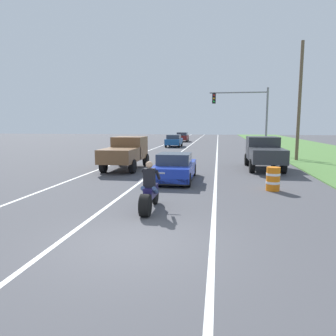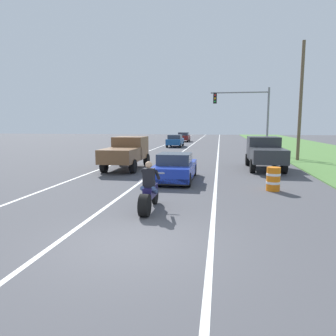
# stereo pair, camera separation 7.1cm
# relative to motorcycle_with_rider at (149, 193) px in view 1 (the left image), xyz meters

# --- Properties ---
(ground_plane) EXTENTS (160.00, 160.00, 0.00)m
(ground_plane) POSITION_rel_motorcycle_with_rider_xyz_m (0.25, -2.80, -0.59)
(ground_plane) COLOR #4C4C51
(lane_stripe_left_solid) EXTENTS (0.14, 120.00, 0.01)m
(lane_stripe_left_solid) POSITION_rel_motorcycle_with_rider_xyz_m (-5.15, 17.20, -0.59)
(lane_stripe_left_solid) COLOR white
(lane_stripe_left_solid) RESTS_ON ground
(lane_stripe_right_solid) EXTENTS (0.14, 120.00, 0.01)m
(lane_stripe_right_solid) POSITION_rel_motorcycle_with_rider_xyz_m (2.05, 17.20, -0.59)
(lane_stripe_right_solid) COLOR white
(lane_stripe_right_solid) RESTS_ON ground
(lane_stripe_centre_dashed) EXTENTS (0.14, 120.00, 0.01)m
(lane_stripe_centre_dashed) POSITION_rel_motorcycle_with_rider_xyz_m (-1.55, 17.20, -0.59)
(lane_stripe_centre_dashed) COLOR white
(lane_stripe_centre_dashed) RESTS_ON ground
(motorcycle_with_rider) EXTENTS (0.70, 2.21, 1.62)m
(motorcycle_with_rider) POSITION_rel_motorcycle_with_rider_xyz_m (0.00, 0.00, 0.00)
(motorcycle_with_rider) COLOR black
(motorcycle_with_rider) RESTS_ON ground
(sports_car_blue) EXTENTS (1.84, 4.30, 1.37)m
(sports_car_blue) POSITION_rel_motorcycle_with_rider_xyz_m (0.04, 5.69, 0.04)
(sports_car_blue) COLOR #1E38B2
(sports_car_blue) RESTS_ON ground
(pickup_truck_left_lane_brown) EXTENTS (2.02, 4.80, 1.98)m
(pickup_truck_left_lane_brown) POSITION_rel_motorcycle_with_rider_xyz_m (-3.52, 9.20, 0.51)
(pickup_truck_left_lane_brown) COLOR brown
(pickup_truck_left_lane_brown) RESTS_ON ground
(pickup_truck_right_shoulder_dark_grey) EXTENTS (2.02, 4.80, 1.98)m
(pickup_truck_right_shoulder_dark_grey) POSITION_rel_motorcycle_with_rider_xyz_m (4.96, 10.50, 0.51)
(pickup_truck_right_shoulder_dark_grey) COLOR #2D3035
(pickup_truck_right_shoulder_dark_grey) RESTS_ON ground
(traffic_light_mast_near) EXTENTS (5.19, 0.34, 6.00)m
(traffic_light_mast_near) POSITION_rel_motorcycle_with_rider_xyz_m (4.74, 19.84, 3.44)
(traffic_light_mast_near) COLOR gray
(traffic_light_mast_near) RESTS_ON ground
(utility_pole_roadside) EXTENTS (0.24, 0.24, 8.86)m
(utility_pole_roadside) POSITION_rel_motorcycle_with_rider_xyz_m (8.10, 15.68, 3.83)
(utility_pole_roadside) COLOR brown
(utility_pole_roadside) RESTS_ON ground
(construction_barrel_nearest) EXTENTS (0.58, 0.58, 1.00)m
(construction_barrel_nearest) POSITION_rel_motorcycle_with_rider_xyz_m (4.45, 3.93, -0.09)
(construction_barrel_nearest) COLOR orange
(construction_barrel_nearest) RESTS_ON ground
(distant_car_far_ahead) EXTENTS (1.80, 4.00, 1.50)m
(distant_car_far_ahead) POSITION_rel_motorcycle_with_rider_xyz_m (-3.29, 29.13, 0.18)
(distant_car_far_ahead) COLOR #194C8C
(distant_car_far_ahead) RESTS_ON ground
(distant_car_further_ahead) EXTENTS (1.80, 4.00, 1.50)m
(distant_car_further_ahead) POSITION_rel_motorcycle_with_rider_xyz_m (-3.60, 41.11, 0.18)
(distant_car_further_ahead) COLOR maroon
(distant_car_further_ahead) RESTS_ON ground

